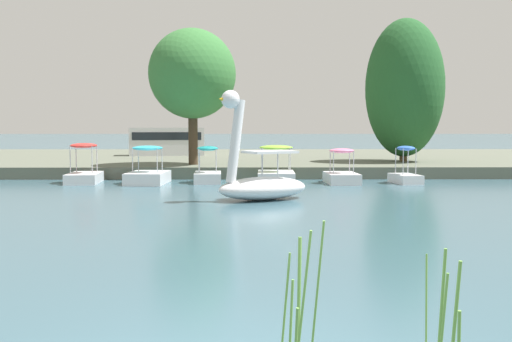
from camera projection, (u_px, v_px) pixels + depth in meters
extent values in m
cube|color=#5B6051|center=(250.00, 160.00, 37.51)|extent=(114.89, 22.57, 0.53)
ellipsoid|color=white|center=(263.00, 188.00, 18.82)|extent=(3.40, 2.75, 0.73)
cylinder|color=white|center=(236.00, 141.00, 18.24)|extent=(0.72, 0.58, 2.60)
sphere|color=white|center=(230.00, 99.00, 18.06)|extent=(0.77, 0.77, 0.57)
cone|color=yellow|center=(224.00, 99.00, 17.96)|extent=(0.44, 0.43, 0.31)
cube|color=white|center=(270.00, 152.00, 18.85)|extent=(1.87, 1.70, 0.08)
cylinder|color=silver|center=(262.00, 163.00, 19.32)|extent=(0.04, 0.04, 0.79)
cylinder|color=silver|center=(278.00, 165.00, 18.44)|extent=(0.04, 0.04, 0.79)
cube|color=white|center=(405.00, 179.00, 24.42)|extent=(1.13, 1.82, 0.37)
ellipsoid|color=blue|center=(406.00, 148.00, 24.33)|extent=(0.81, 1.09, 0.20)
cylinder|color=#B7B7BF|center=(396.00, 161.00, 24.72)|extent=(0.04, 0.04, 1.08)
cylinder|color=#B7B7BF|center=(408.00, 161.00, 24.80)|extent=(0.04, 0.04, 1.08)
cylinder|color=#B7B7BF|center=(403.00, 162.00, 23.93)|extent=(0.04, 0.04, 1.08)
cylinder|color=#B7B7BF|center=(416.00, 162.00, 24.01)|extent=(0.04, 0.04, 1.08)
cube|color=white|center=(342.00, 178.00, 24.42)|extent=(1.31, 2.24, 0.43)
ellipsoid|color=pink|center=(342.00, 151.00, 24.34)|extent=(1.06, 1.06, 0.20)
cylinder|color=#B7B7BF|center=(330.00, 161.00, 24.77)|extent=(0.04, 0.04, 0.92)
cylinder|color=#B7B7BF|center=(350.00, 161.00, 24.80)|extent=(0.04, 0.04, 0.92)
cylinder|color=#B7B7BF|center=(333.00, 162.00, 23.95)|extent=(0.04, 0.04, 0.92)
cylinder|color=#B7B7BF|center=(354.00, 162.00, 23.98)|extent=(0.04, 0.04, 0.92)
cube|color=white|center=(276.00, 177.00, 24.82)|extent=(1.57, 2.38, 0.45)
ellipsoid|color=#8CCC38|center=(276.00, 147.00, 24.73)|extent=(1.45, 1.53, 0.20)
cylinder|color=#B7B7BF|center=(263.00, 159.00, 25.38)|extent=(0.04, 0.04, 1.02)
cylinder|color=#B7B7BF|center=(289.00, 159.00, 25.36)|extent=(0.04, 0.04, 1.02)
cylinder|color=#B7B7BF|center=(263.00, 160.00, 24.18)|extent=(0.04, 0.04, 1.02)
cylinder|color=#B7B7BF|center=(290.00, 160.00, 24.16)|extent=(0.04, 0.04, 1.02)
cube|color=white|center=(208.00, 177.00, 24.72)|extent=(1.21, 2.07, 0.43)
ellipsoid|color=teal|center=(208.00, 148.00, 24.64)|extent=(0.95, 1.27, 0.20)
cylinder|color=#B7B7BF|center=(200.00, 160.00, 25.14)|extent=(0.04, 0.04, 1.00)
cylinder|color=#B7B7BF|center=(216.00, 160.00, 25.18)|extent=(0.04, 0.04, 1.00)
cylinder|color=#B7B7BF|center=(199.00, 161.00, 24.16)|extent=(0.04, 0.04, 1.00)
cylinder|color=#B7B7BF|center=(216.00, 161.00, 24.21)|extent=(0.04, 0.04, 1.00)
cube|color=white|center=(148.00, 178.00, 24.30)|extent=(1.63, 2.43, 0.48)
ellipsoid|color=#2DB7D1|center=(147.00, 148.00, 24.21)|extent=(1.32, 1.28, 0.20)
cylinder|color=#B7B7BF|center=(138.00, 159.00, 24.75)|extent=(0.04, 0.04, 0.99)
cylinder|color=#B7B7BF|center=(162.00, 159.00, 24.71)|extent=(0.04, 0.04, 0.99)
cylinder|color=#B7B7BF|center=(133.00, 161.00, 23.78)|extent=(0.04, 0.04, 0.99)
cylinder|color=#B7B7BF|center=(157.00, 161.00, 23.74)|extent=(0.04, 0.04, 0.99)
cube|color=white|center=(84.00, 178.00, 24.62)|extent=(1.46, 2.47, 0.41)
ellipsoid|color=red|center=(84.00, 146.00, 24.52)|extent=(1.22, 1.58, 0.20)
cylinder|color=#B7B7BF|center=(76.00, 159.00, 25.11)|extent=(0.04, 0.04, 1.15)
cylinder|color=#B7B7BF|center=(97.00, 158.00, 25.19)|extent=(0.04, 0.04, 1.15)
cylinder|color=#B7B7BF|center=(70.00, 160.00, 23.92)|extent=(0.04, 0.04, 1.15)
cylinder|color=#B7B7BF|center=(92.00, 160.00, 24.01)|extent=(0.04, 0.04, 1.15)
cylinder|color=#423323|center=(193.00, 123.00, 28.14)|extent=(0.45, 0.45, 3.99)
ellipsoid|color=#387538|center=(193.00, 74.00, 27.97)|extent=(4.73, 5.35, 4.25)
cylinder|color=brown|center=(404.00, 137.00, 30.86)|extent=(0.39, 0.39, 2.56)
ellipsoid|color=#235628|center=(404.00, 88.00, 30.68)|extent=(4.13, 4.67, 7.16)
cube|color=silver|center=(166.00, 141.00, 37.89)|extent=(4.95, 2.73, 1.77)
cube|color=black|center=(166.00, 136.00, 37.87)|extent=(4.59, 2.71, 0.50)
cylinder|color=#669942|center=(290.00, 335.00, 5.13)|extent=(0.06, 0.04, 0.98)
cylinder|color=#669942|center=(299.00, 304.00, 5.56)|extent=(0.05, 0.08, 1.27)
cylinder|color=#669942|center=(285.00, 310.00, 5.60)|extent=(0.11, 0.09, 1.12)
cylinder|color=#669942|center=(454.00, 328.00, 5.00)|extent=(0.06, 0.16, 1.19)
cylinder|color=#669942|center=(441.00, 319.00, 5.11)|extent=(0.05, 0.13, 1.27)
cylinder|color=#669942|center=(426.00, 312.00, 5.57)|extent=(0.03, 0.12, 1.10)
cylinder|color=#669942|center=(442.00, 338.00, 4.86)|extent=(0.06, 0.13, 1.12)
cylinder|color=#669942|center=(316.00, 308.00, 4.97)|extent=(0.12, 0.25, 1.53)
cylinder|color=#669942|center=(303.00, 302.00, 5.41)|extent=(0.14, 0.21, 1.37)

